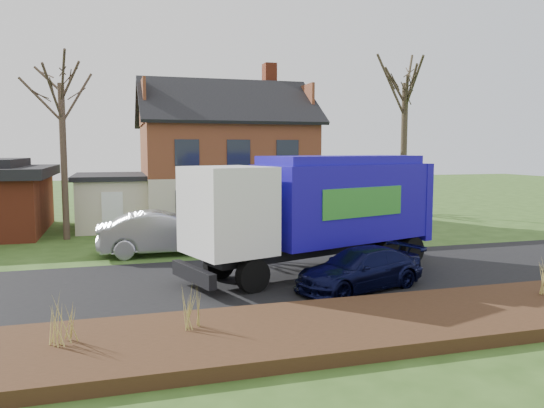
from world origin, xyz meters
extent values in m
plane|color=#2D4A18|center=(0.00, 0.00, 0.00)|extent=(120.00, 120.00, 0.00)
cube|color=black|center=(0.00, 0.00, 0.01)|extent=(80.00, 7.00, 0.02)
cube|color=black|center=(0.00, -5.30, 0.15)|extent=(80.00, 3.50, 0.30)
cube|color=beige|center=(2.00, 14.00, 1.35)|extent=(9.00, 7.50, 2.70)
cube|color=#552E18|center=(2.00, 14.00, 4.10)|extent=(9.00, 7.50, 2.80)
cube|color=maroon|center=(5.00, 15.00, 8.46)|extent=(0.70, 0.90, 1.60)
cube|color=beige|center=(-4.20, 13.50, 1.30)|extent=(3.50, 5.50, 2.60)
cube|color=black|center=(-4.20, 13.50, 2.72)|extent=(3.90, 5.90, 0.24)
cylinder|color=black|center=(-0.23, -1.39, 0.51)|extent=(1.07, 0.64, 1.01)
cylinder|color=black|center=(-0.87, 0.55, 0.51)|extent=(1.07, 0.64, 1.01)
cylinder|color=black|center=(5.04, 0.32, 0.51)|extent=(1.07, 0.64, 1.01)
cylinder|color=black|center=(4.41, 2.27, 0.51)|extent=(1.07, 0.64, 1.01)
cylinder|color=black|center=(6.24, 0.71, 0.51)|extent=(1.07, 0.64, 1.01)
cylinder|color=black|center=(5.61, 2.66, 0.51)|extent=(1.07, 0.64, 1.01)
cube|color=black|center=(2.69, 0.63, 0.83)|extent=(8.32, 3.70, 0.34)
cube|color=white|center=(-0.78, -0.50, 2.34)|extent=(2.88, 3.01, 2.63)
cube|color=black|center=(-1.80, -0.83, 2.48)|extent=(0.74, 2.06, 0.88)
cube|color=black|center=(-1.89, -0.86, 0.54)|extent=(0.98, 2.39, 0.44)
cube|color=#190DA0|center=(3.57, 0.92, 2.34)|extent=(6.58, 4.21, 2.63)
cube|color=#190DA0|center=(3.57, 0.92, 3.80)|extent=(6.21, 3.84, 0.29)
cube|color=#190DA0|center=(6.58, 1.90, 2.24)|extent=(1.09, 2.46, 2.82)
cube|color=#308C2D|center=(3.81, -0.30, 2.43)|extent=(3.34, 1.12, 0.97)
cube|color=#308C2D|center=(3.05, 2.05, 2.43)|extent=(3.34, 1.12, 0.97)
imported|color=#93959A|center=(-2.20, 5.15, 0.85)|extent=(5.21, 1.88, 1.71)
imported|color=black|center=(2.92, -1.92, 0.61)|extent=(4.53, 2.86, 1.22)
cylinder|color=#47362A|center=(-6.26, 9.95, 3.57)|extent=(0.30, 0.30, 7.14)
cylinder|color=#413727|center=(11.72, 10.80, 3.93)|extent=(0.36, 0.36, 7.86)
cylinder|color=#443729|center=(6.29, 21.70, 4.05)|extent=(0.31, 0.31, 8.11)
cone|color=tan|center=(-5.09, -5.10, 0.81)|extent=(0.05, 0.05, 1.02)
cone|color=tan|center=(-5.26, -5.10, 0.81)|extent=(0.05, 0.05, 1.02)
cone|color=tan|center=(-4.92, -5.10, 0.81)|extent=(0.05, 0.05, 1.02)
cone|color=tan|center=(-5.09, -4.97, 0.81)|extent=(0.05, 0.05, 1.02)
cone|color=tan|center=(-5.09, -5.24, 0.81)|extent=(0.05, 0.05, 1.02)
cone|color=#A09146|center=(-2.48, -4.84, 0.76)|extent=(0.04, 0.04, 0.93)
cone|color=#A09146|center=(-2.63, -4.84, 0.76)|extent=(0.04, 0.04, 0.93)
cone|color=#A09146|center=(-2.33, -4.84, 0.76)|extent=(0.04, 0.04, 0.93)
cone|color=#A09146|center=(-2.48, -4.73, 0.76)|extent=(0.04, 0.04, 0.93)
cone|color=#A09146|center=(-2.48, -4.96, 0.76)|extent=(0.04, 0.04, 0.93)
cone|color=tan|center=(6.92, -4.82, 0.78)|extent=(0.05, 0.05, 0.96)
cone|color=tan|center=(6.75, -4.82, 0.78)|extent=(0.05, 0.05, 0.96)
cone|color=tan|center=(6.92, -4.69, 0.78)|extent=(0.05, 0.05, 0.96)
camera|label=1|loc=(-3.96, -16.05, 4.16)|focal=35.00mm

